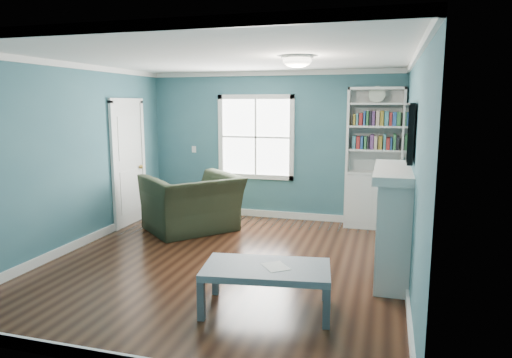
# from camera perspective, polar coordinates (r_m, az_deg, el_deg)

# --- Properties ---
(floor) EXTENTS (5.00, 5.00, 0.00)m
(floor) POSITION_cam_1_polar(r_m,az_deg,el_deg) (6.04, -3.92, -10.37)
(floor) COLOR black
(floor) RESTS_ON ground
(room_walls) EXTENTS (5.00, 5.00, 5.00)m
(room_walls) POSITION_cam_1_polar(r_m,az_deg,el_deg) (5.71, -4.10, 4.75)
(room_walls) COLOR #2F5B68
(room_walls) RESTS_ON ground
(trim) EXTENTS (4.50, 5.00, 2.60)m
(trim) POSITION_cam_1_polar(r_m,az_deg,el_deg) (5.74, -4.06, 1.32)
(trim) COLOR white
(trim) RESTS_ON ground
(window) EXTENTS (1.40, 0.06, 1.50)m
(window) POSITION_cam_1_polar(r_m,az_deg,el_deg) (8.17, -0.04, 5.25)
(window) COLOR white
(window) RESTS_ON room_walls
(bookshelf) EXTENTS (0.90, 0.35, 2.31)m
(bookshelf) POSITION_cam_1_polar(r_m,az_deg,el_deg) (7.72, 14.49, 0.78)
(bookshelf) COLOR silver
(bookshelf) RESTS_ON ground
(fireplace) EXTENTS (0.44, 1.58, 1.30)m
(fireplace) POSITION_cam_1_polar(r_m,az_deg,el_deg) (5.72, 16.82, -5.25)
(fireplace) COLOR black
(fireplace) RESTS_ON ground
(tv) EXTENTS (0.06, 1.10, 0.65)m
(tv) POSITION_cam_1_polar(r_m,az_deg,el_deg) (5.55, 18.60, 5.64)
(tv) COLOR black
(tv) RESTS_ON fireplace
(door) EXTENTS (0.12, 0.98, 2.17)m
(door) POSITION_cam_1_polar(r_m,az_deg,el_deg) (7.99, -15.64, 2.09)
(door) COLOR silver
(door) RESTS_ON ground
(ceiling_fixture) EXTENTS (0.38, 0.38, 0.15)m
(ceiling_fixture) POSITION_cam_1_polar(r_m,az_deg,el_deg) (5.56, 5.18, 14.59)
(ceiling_fixture) COLOR white
(ceiling_fixture) RESTS_ON room_walls
(light_switch) EXTENTS (0.08, 0.01, 0.12)m
(light_switch) POSITION_cam_1_polar(r_m,az_deg,el_deg) (8.60, -7.76, 3.70)
(light_switch) COLOR white
(light_switch) RESTS_ON room_walls
(recliner) EXTENTS (1.59, 1.64, 1.21)m
(recliner) POSITION_cam_1_polar(r_m,az_deg,el_deg) (7.41, -8.00, -1.85)
(recliner) COLOR black
(recliner) RESTS_ON ground
(coffee_table) EXTENTS (1.33, 0.85, 0.45)m
(coffee_table) POSITION_cam_1_polar(r_m,az_deg,el_deg) (4.61, 1.32, -11.55)
(coffee_table) COLOR #474E55
(coffee_table) RESTS_ON ground
(paper_sheet) EXTENTS (0.34, 0.35, 0.00)m
(paper_sheet) POSITION_cam_1_polar(r_m,az_deg,el_deg) (4.58, 2.46, -10.86)
(paper_sheet) COLOR white
(paper_sheet) RESTS_ON coffee_table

